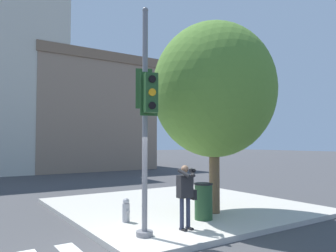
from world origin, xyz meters
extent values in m
cube|color=#BCB7AD|center=(3.50, 3.50, 0.07)|extent=(8.00, 8.00, 0.14)
cylinder|color=slate|center=(0.45, 0.66, 0.20)|extent=(0.40, 0.40, 0.12)
cylinder|color=slate|center=(0.45, 0.66, 2.92)|extent=(0.13, 0.13, 5.31)
sphere|color=slate|center=(0.45, 0.66, 5.62)|extent=(0.14, 0.14, 0.14)
cylinder|color=slate|center=(0.54, 0.85, 3.73)|extent=(0.17, 0.28, 0.05)
cube|color=#234C23|center=(0.65, 1.09, 3.73)|extent=(0.37, 0.34, 0.90)
cube|color=#234C23|center=(0.60, 0.97, 3.73)|extent=(0.39, 0.20, 1.02)
cylinder|color=black|center=(0.71, 1.22, 4.03)|extent=(0.17, 0.10, 0.17)
cylinder|color=orange|center=(0.71, 1.22, 3.73)|extent=(0.17, 0.10, 0.17)
cylinder|color=black|center=(0.71, 1.22, 3.43)|extent=(0.17, 0.10, 0.17)
cylinder|color=slate|center=(0.40, 0.46, 3.50)|extent=(0.12, 0.29, 0.05)
cube|color=#234C23|center=(0.34, 0.20, 3.50)|extent=(0.35, 0.31, 0.90)
cube|color=#234C23|center=(0.37, 0.33, 3.50)|extent=(0.41, 0.13, 1.02)
cylinder|color=black|center=(0.30, 0.07, 3.80)|extent=(0.17, 0.07, 0.17)
cylinder|color=orange|center=(0.30, 0.07, 3.50)|extent=(0.17, 0.07, 0.17)
cylinder|color=black|center=(0.30, 0.07, 3.20)|extent=(0.17, 0.07, 0.17)
cube|color=black|center=(1.51, 0.55, 0.17)|extent=(0.09, 0.24, 0.05)
cube|color=black|center=(1.71, 0.55, 0.17)|extent=(0.09, 0.24, 0.05)
cylinder|color=#282D42|center=(1.51, 0.61, 0.55)|extent=(0.11, 0.11, 0.81)
cylinder|color=#282D42|center=(1.71, 0.61, 0.55)|extent=(0.11, 0.11, 0.81)
cube|color=#232326|center=(1.61, 0.61, 1.24)|extent=(0.40, 0.22, 0.57)
sphere|color=#8C664C|center=(1.61, 0.61, 1.68)|extent=(0.20, 0.20, 0.20)
cube|color=black|center=(1.61, 0.30, 1.66)|extent=(0.12, 0.10, 0.09)
cylinder|color=black|center=(1.61, 0.23, 1.66)|extent=(0.06, 0.08, 0.06)
cylinder|color=#232326|center=(1.48, 0.47, 1.59)|extent=(0.23, 0.35, 0.22)
cylinder|color=#232326|center=(1.75, 0.47, 1.59)|extent=(0.23, 0.35, 0.22)
cube|color=black|center=(1.89, 0.63, 1.00)|extent=(0.10, 0.20, 0.26)
cylinder|color=brown|center=(3.57, 1.68, 1.42)|extent=(0.33, 0.33, 2.54)
ellipsoid|color=#568433|center=(3.57, 1.68, 4.07)|extent=(3.94, 3.94, 4.34)
cylinder|color=#99999E|center=(0.71, 2.17, 0.40)|extent=(0.21, 0.21, 0.51)
sphere|color=#99999E|center=(0.71, 2.17, 0.71)|extent=(0.19, 0.19, 0.19)
cylinder|color=#99999E|center=(0.71, 2.03, 0.45)|extent=(0.09, 0.06, 0.09)
cylinder|color=#234728|center=(2.71, 1.20, 0.64)|extent=(0.52, 0.52, 1.00)
cylinder|color=black|center=(2.71, 1.20, 1.16)|extent=(0.54, 0.54, 0.04)
cube|color=gray|center=(6.81, 24.22, 4.56)|extent=(10.28, 10.83, 9.11)
cube|color=#7A604C|center=(6.81, 24.22, 9.51)|extent=(10.48, 11.03, 0.80)
camera|label=1|loc=(-3.43, -6.22, 2.37)|focal=35.00mm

